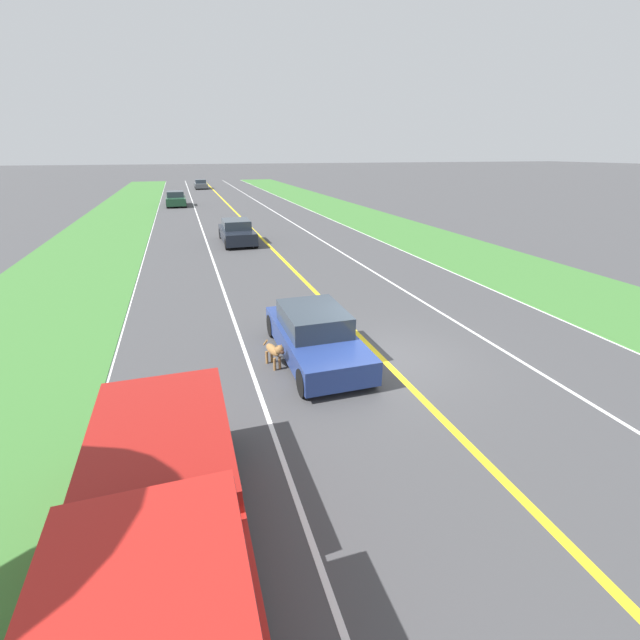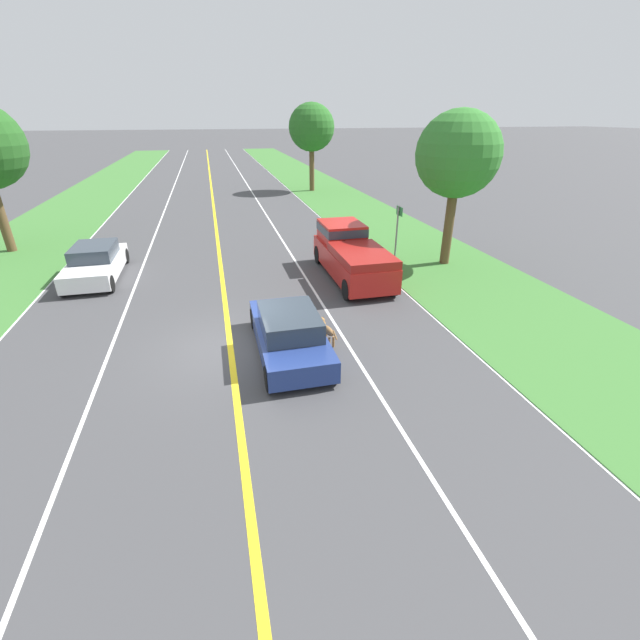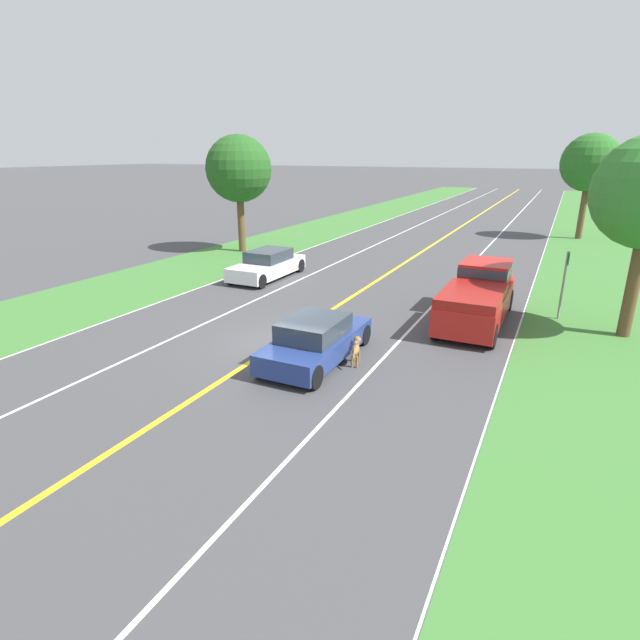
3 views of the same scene
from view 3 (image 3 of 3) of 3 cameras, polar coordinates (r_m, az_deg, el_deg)
ground_plane at (r=16.56m, az=-4.61°, el=-2.64°), size 400.00×400.00×0.00m
centre_divider_line at (r=16.56m, az=-4.61°, el=-2.63°), size 0.18×160.00×0.01m
lane_edge_line_right at (r=14.56m, az=20.06°, el=-6.88°), size 0.14×160.00×0.01m
lane_edge_line_left at (r=20.85m, az=-21.43°, el=0.61°), size 0.14×160.00×0.01m
lane_dash_same_dir at (r=15.19m, az=6.88°, el=-4.73°), size 0.10×160.00×0.01m
lane_dash_oncoming at (r=18.50m, az=-14.00°, el=-0.83°), size 0.10×160.00×0.01m
grass_verge_right at (r=14.66m, az=31.84°, el=-8.45°), size 6.00×160.00×0.03m
grass_verge_left at (r=23.09m, az=-26.53°, el=1.63°), size 6.00×160.00×0.03m
ego_car at (r=14.98m, az=-0.46°, el=-2.33°), size 1.88×4.48×1.36m
dog at (r=14.84m, az=4.15°, el=-3.25°), size 0.42×1.13×0.77m
pickup_truck at (r=19.27m, az=17.66°, el=2.75°), size 2.06×5.72×2.00m
oncoming_car at (r=25.17m, az=-6.02°, el=6.28°), size 1.90×4.68×1.39m
roadside_tree_right_far at (r=40.88m, az=28.51°, el=15.47°), size 3.94×3.94×7.27m
roadside_tree_left_near at (r=31.82m, az=-9.29°, el=16.63°), size 3.98×3.98×7.03m
street_sign at (r=20.46m, az=26.18°, el=4.38°), size 0.11×0.64×2.59m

